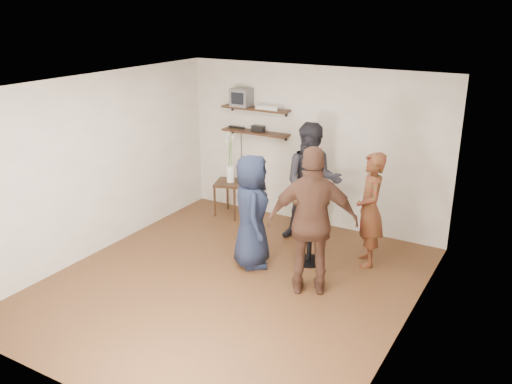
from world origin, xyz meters
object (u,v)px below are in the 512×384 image
person_plaid (370,210)px  person_brown (313,222)px  side_table (231,187)px  dvd_deck (270,107)px  drinks_table (310,222)px  radio (258,129)px  crt_monitor (242,97)px  person_dark (312,183)px  person_navy (252,211)px

person_plaid → person_brown: bearing=-46.2°
person_plaid → person_brown: size_ratio=0.85×
person_plaid → person_brown: person_brown is taller
side_table → dvd_deck: bearing=26.7°
side_table → drinks_table: 2.19m
side_table → person_plaid: (2.67, -0.60, 0.31)m
radio → drinks_table: size_ratio=0.23×
crt_monitor → person_dark: bearing=-18.7°
person_navy → person_brown: (1.04, -0.27, 0.16)m
person_navy → radio: bearing=-7.0°
drinks_table → person_dark: (-0.32, 0.75, 0.31)m
radio → person_navy: bearing=-62.7°
radio → person_dark: 1.49m
crt_monitor → person_dark: size_ratio=0.17×
dvd_deck → person_dark: bearing=-27.0°
side_table → drinks_table: bearing=-26.8°
crt_monitor → dvd_deck: crt_monitor is taller
side_table → person_plaid: person_plaid is taller
person_brown → person_dark: bearing=-91.6°
person_dark → person_navy: (-0.36, -1.21, -0.12)m
person_dark → dvd_deck: bearing=130.0°
person_brown → person_navy: bearing=-40.9°
side_table → person_plaid: bearing=-12.6°
dvd_deck → drinks_table: dvd_deck is taller
side_table → person_dark: bearing=-8.1°
person_navy → dvd_deck: bearing=-12.9°
person_navy → person_brown: 1.08m
dvd_deck → person_navy: dvd_deck is taller
dvd_deck → drinks_table: size_ratio=0.42×
radio → side_table: radio is taller
dvd_deck → person_brown: size_ratio=0.21×
person_dark → side_table: bearing=148.9°
side_table → person_dark: size_ratio=0.35×
person_plaid → person_navy: size_ratio=1.01×
crt_monitor → drinks_table: bearing=-34.2°
side_table → person_dark: person_dark is taller
person_plaid → crt_monitor: bearing=-137.4°
crt_monitor → person_plaid: crt_monitor is taller
drinks_table → person_plaid: (0.72, 0.39, 0.19)m
crt_monitor → person_dark: crt_monitor is taller
radio → person_plaid: 2.56m
crt_monitor → radio: bearing=0.0°
radio → person_navy: (0.90, -1.74, -0.72)m
dvd_deck → person_plaid: (2.08, -0.89, -1.09)m
radio → drinks_table: bearing=-39.1°
dvd_deck → person_brown: (1.72, -2.02, -0.94)m
person_dark → person_navy: 1.27m
person_plaid → person_dark: size_ratio=0.88×
drinks_table → person_navy: bearing=-145.7°
crt_monitor → person_plaid: (2.60, -0.89, -1.21)m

